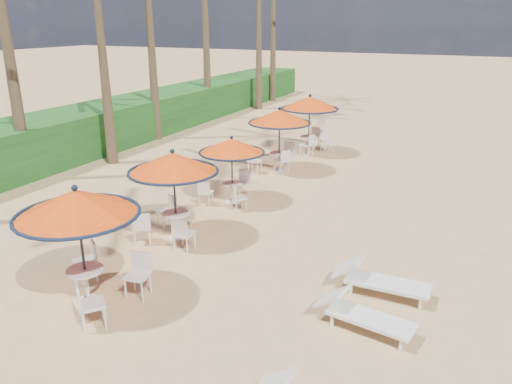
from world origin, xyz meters
TOP-DOWN VIEW (x-y plane):
  - ground at (0.00, 0.00)m, footprint 160.00×160.00m
  - scrub_hedge at (-13.50, 11.00)m, footprint 3.00×40.00m
  - station_0 at (-4.61, 0.48)m, footprint 2.39×2.39m
  - station_1 at (-4.83, 3.80)m, footprint 2.30×2.30m
  - station_2 at (-4.75, 6.85)m, footprint 2.03×2.08m
  - station_3 at (-4.78, 10.62)m, footprint 2.32×2.32m
  - station_4 at (-4.61, 13.64)m, footprint 2.40×2.45m
  - lounger_mid at (0.57, 1.89)m, footprint 1.92×0.87m
  - lounger_far at (0.57, 3.26)m, footprint 1.98×0.63m

SIDE VIEW (x-z plane):
  - ground at x=0.00m, z-range 0.00..0.00m
  - lounger_mid at x=0.57m, z-range -0.02..0.64m
  - lounger_far at x=0.57m, z-range -0.02..0.69m
  - scrub_hedge at x=-13.50m, z-range 0.00..1.80m
  - station_2 at x=-4.75m, z-range 0.49..2.61m
  - station_1 at x=-4.83m, z-range 0.55..2.95m
  - station_3 at x=-4.78m, z-range 0.56..2.98m
  - station_0 at x=-4.61m, z-range 0.58..3.07m
  - station_4 at x=-4.61m, z-range 0.58..3.09m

